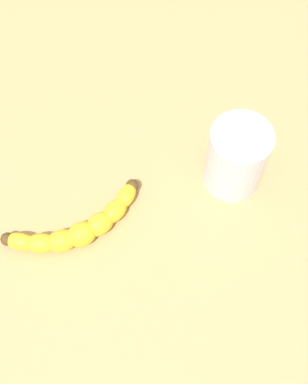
% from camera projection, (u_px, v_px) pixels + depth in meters
% --- Properties ---
extents(wooden_tabletop, '(1.20, 1.20, 0.03)m').
position_uv_depth(wooden_tabletop, '(167.00, 204.00, 0.79)').
color(wooden_tabletop, tan).
rests_on(wooden_tabletop, ground).
extents(banana, '(0.20, 0.13, 0.04)m').
position_uv_depth(banana, '(79.00, 228.00, 0.74)').
color(banana, yellow).
rests_on(banana, wooden_tabletop).
extents(smoothie_glass, '(0.09, 0.09, 0.12)m').
position_uv_depth(smoothie_glass, '(236.00, 159.00, 0.75)').
color(smoothie_glass, silver).
rests_on(smoothie_glass, wooden_tabletop).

